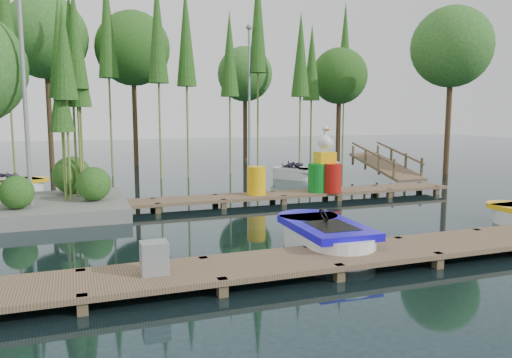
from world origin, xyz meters
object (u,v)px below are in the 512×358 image
object	(u,v)px
boat_yellow_far	(13,187)
yellow_barrel	(256,181)
boat_blue	(325,239)
utility_cabinet	(154,258)
drum_cluster	(326,172)

from	to	relation	value
boat_yellow_far	yellow_barrel	world-z (taller)	yellow_barrel
yellow_barrel	boat_blue	bearing A→B (deg)	-95.85
utility_cabinet	yellow_barrel	distance (m)	8.27
drum_cluster	utility_cabinet	bearing A→B (deg)	-135.06
utility_cabinet	yellow_barrel	world-z (taller)	yellow_barrel
boat_blue	boat_yellow_far	size ratio (longest dim) A/B	1.12
utility_cabinet	drum_cluster	bearing A→B (deg)	44.94
utility_cabinet	yellow_barrel	xyz separation A→B (m)	(4.39, 7.00, 0.19)
utility_cabinet	drum_cluster	distance (m)	9.69
boat_yellow_far	yellow_barrel	size ratio (longest dim) A/B	2.95
boat_blue	drum_cluster	world-z (taller)	drum_cluster
boat_blue	yellow_barrel	bearing A→B (deg)	86.04
boat_yellow_far	yellow_barrel	bearing A→B (deg)	-44.39
yellow_barrel	boat_yellow_far	bearing A→B (deg)	148.08
boat_blue	drum_cluster	xyz separation A→B (m)	(3.07, 5.73, 0.66)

